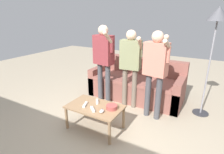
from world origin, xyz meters
The scene contains 12 objects.
ground_plane centered at (0.00, 0.00, 0.00)m, with size 12.00×12.00×0.00m, color tan.
couch centered at (-0.05, 1.31, 0.29)m, with size 1.96×0.86×0.83m.
coffee_table centered at (-0.18, -0.12, 0.34)m, with size 0.85×0.52×0.40m.
snack_bowl centered at (0.09, -0.07, 0.43)m, with size 0.17×0.17×0.06m, color #B24C47.
game_remote_nunchuk centered at (0.02, -0.23, 0.42)m, with size 0.06×0.09×0.05m.
floor_lamp centered at (1.28, 1.21, 1.61)m, with size 0.33×0.33×1.87m.
player_left centered at (-0.56, 0.76, 0.98)m, with size 0.46×0.38×1.56m.
player_center centered at (-0.01, 0.82, 0.94)m, with size 0.46×0.33×1.49m.
player_right centered at (0.51, 0.65, 0.95)m, with size 0.45×0.35×1.51m.
game_remote_wand_near centered at (-0.22, 0.00, 0.41)m, with size 0.11×0.14×0.03m.
game_remote_wand_far centered at (-0.32, -0.18, 0.41)m, with size 0.08×0.16×0.03m.
game_remote_wand_spare centered at (-0.14, -0.24, 0.41)m, with size 0.14×0.13×0.03m.
Camera 1 is at (1.26, -2.16, 1.74)m, focal length 28.70 mm.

